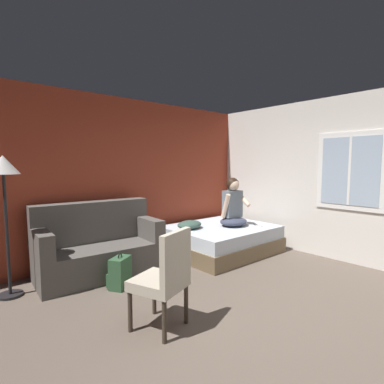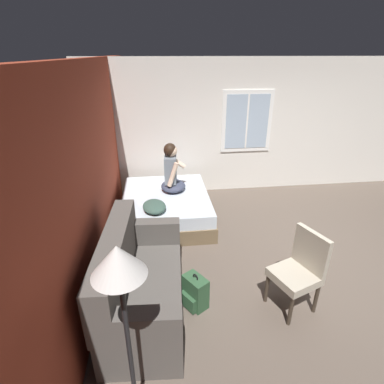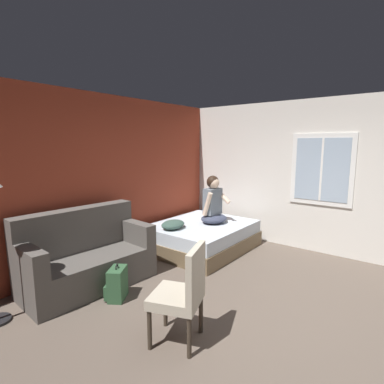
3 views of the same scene
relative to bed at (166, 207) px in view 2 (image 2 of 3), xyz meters
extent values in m
plane|color=brown|center=(-1.48, -2.14, -0.24)|extent=(40.00, 40.00, 0.00)
cube|color=#993823|center=(-1.48, 0.98, 1.11)|extent=(10.24, 0.16, 2.70)
cube|color=silver|center=(1.22, -2.14, 1.11)|extent=(0.16, 7.47, 2.70)
cube|color=white|center=(1.13, -1.74, 1.25)|extent=(0.02, 1.04, 1.24)
cube|color=#9EB2C6|center=(1.12, -1.74, 1.25)|extent=(0.01, 0.88, 1.08)
cube|color=white|center=(1.12, -1.74, 1.25)|extent=(0.01, 0.04, 1.08)
cube|color=brown|center=(0.00, 0.00, -0.11)|extent=(1.84, 1.54, 0.26)
cube|color=silver|center=(0.00, 0.00, 0.13)|extent=(1.79, 1.50, 0.22)
cube|color=#514C47|center=(-2.14, 0.32, -0.02)|extent=(1.75, 0.91, 0.44)
cube|color=#514C47|center=(-2.12, 0.62, 0.50)|extent=(1.71, 0.35, 0.60)
cube|color=#514C47|center=(-2.90, 0.37, 0.36)|extent=(0.23, 0.81, 0.32)
cube|color=#514C47|center=(-1.38, 0.27, 0.36)|extent=(0.23, 0.81, 0.32)
cylinder|color=#382D23|center=(-2.17, -1.11, -0.04)|extent=(0.04, 0.04, 0.40)
cylinder|color=#382D23|center=(-2.54, -1.25, -0.04)|extent=(0.04, 0.04, 0.40)
cylinder|color=#382D23|center=(-2.03, -1.48, -0.04)|extent=(0.04, 0.04, 0.40)
cylinder|color=#382D23|center=(-2.40, -1.61, -0.04)|extent=(0.04, 0.04, 0.40)
cube|color=#B2A893|center=(-2.28, -1.36, 0.21)|extent=(0.59, 0.59, 0.10)
cube|color=#B2A893|center=(-2.21, -1.55, 0.50)|extent=(0.45, 0.22, 0.48)
ellipsoid|color=#383D51|center=(0.18, -0.15, 0.32)|extent=(0.56, 0.49, 0.16)
cube|color=slate|center=(0.18, -0.11, 0.64)|extent=(0.35, 0.23, 0.48)
cylinder|color=beige|center=(-0.02, -0.14, 0.62)|extent=(0.10, 0.22, 0.44)
cylinder|color=beige|center=(0.35, -0.21, 0.74)|extent=(0.12, 0.38, 0.29)
sphere|color=beige|center=(0.18, -0.13, 0.99)|extent=(0.21, 0.21, 0.21)
ellipsoid|color=black|center=(0.18, -0.11, 1.00)|extent=(0.25, 0.24, 0.23)
cube|color=#2D5133|center=(-2.12, -0.25, -0.04)|extent=(0.35, 0.32, 0.40)
cube|color=#2D5133|center=(-2.19, -0.16, -0.13)|extent=(0.23, 0.17, 0.18)
torus|color=black|center=(-2.12, -0.25, 0.18)|extent=(0.08, 0.06, 0.09)
ellipsoid|color=#385147|center=(-0.57, 0.20, 0.31)|extent=(0.54, 0.44, 0.14)
cube|color=#B7B7BC|center=(0.52, -0.47, 0.25)|extent=(0.07, 0.15, 0.01)
cylinder|color=black|center=(-3.26, 0.39, 0.52)|extent=(0.04, 0.04, 1.45)
cone|color=silver|center=(-3.26, 0.39, 1.35)|extent=(0.36, 0.36, 0.22)
camera|label=1|loc=(-3.87, -3.70, 1.36)|focal=28.00mm
camera|label=2|loc=(-4.80, 0.11, 2.52)|focal=28.00mm
camera|label=3|loc=(-4.31, -3.14, 1.68)|focal=28.00mm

